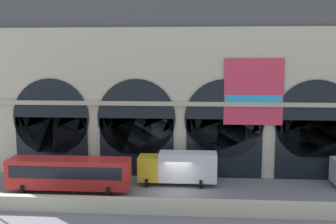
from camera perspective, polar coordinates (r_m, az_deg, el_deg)
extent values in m
plane|color=slate|center=(37.30, 1.32, -11.29)|extent=(200.00, 200.00, 0.00)
cube|color=beige|center=(32.23, 0.82, -13.26)|extent=(90.00, 0.70, 1.21)
cube|color=beige|center=(42.69, 1.86, 1.55)|extent=(46.35, 4.35, 15.14)
cube|color=#4C4C4C|center=(43.05, 1.93, 14.47)|extent=(46.35, 3.75, 4.17)
cube|color=black|center=(43.91, -16.07, -4.61)|extent=(7.62, 0.20, 6.03)
cylinder|color=black|center=(43.39, -16.22, -0.71)|extent=(8.02, 0.20, 8.02)
cube|color=black|center=(41.67, -4.46, -4.98)|extent=(7.62, 0.20, 6.03)
cylinder|color=black|center=(41.12, -4.51, -0.88)|extent=(8.02, 0.20, 8.02)
cube|color=black|center=(41.28, 7.91, -5.15)|extent=(7.62, 0.20, 6.03)
cylinder|color=black|center=(40.72, 7.99, -1.01)|extent=(8.02, 0.20, 8.02)
cube|color=black|center=(42.79, 19.96, -5.09)|extent=(7.62, 0.20, 6.03)
cylinder|color=black|center=(42.25, 20.15, -1.10)|extent=(8.02, 0.20, 8.02)
cube|color=#D8334C|center=(40.56, 12.02, 2.79)|extent=(5.80, 0.12, 6.55)
cube|color=#26A5D8|center=(40.57, 12.00, 1.53)|extent=(5.57, 0.04, 1.16)
cube|color=#B6AB91|center=(40.38, 1.71, 1.18)|extent=(46.35, 0.50, 0.44)
cube|color=red|center=(37.90, -13.81, -8.36)|extent=(11.00, 2.50, 2.60)
cube|color=black|center=(36.65, -14.44, -8.36)|extent=(10.12, 0.04, 1.10)
cylinder|color=black|center=(38.63, -19.79, -10.30)|extent=(0.28, 1.00, 1.00)
cylinder|color=black|center=(40.60, -18.49, -9.37)|extent=(0.28, 1.00, 1.00)
cylinder|color=black|center=(36.25, -8.40, -11.11)|extent=(0.28, 1.00, 1.00)
cylinder|color=black|center=(38.34, -7.65, -10.04)|extent=(0.28, 1.00, 1.00)
cube|color=gold|center=(39.36, -2.69, -7.89)|extent=(2.00, 2.30, 2.30)
cube|color=white|center=(39.04, 2.83, -7.71)|extent=(5.50, 2.30, 2.70)
cylinder|color=black|center=(38.72, -3.02, -9.93)|extent=(0.28, 0.84, 0.84)
cylinder|color=black|center=(40.68, -2.64, -9.05)|extent=(0.28, 0.84, 0.84)
cylinder|color=black|center=(38.42, 4.67, -10.08)|extent=(0.28, 0.84, 0.84)
cylinder|color=black|center=(40.40, 4.65, -9.19)|extent=(0.28, 0.84, 0.84)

